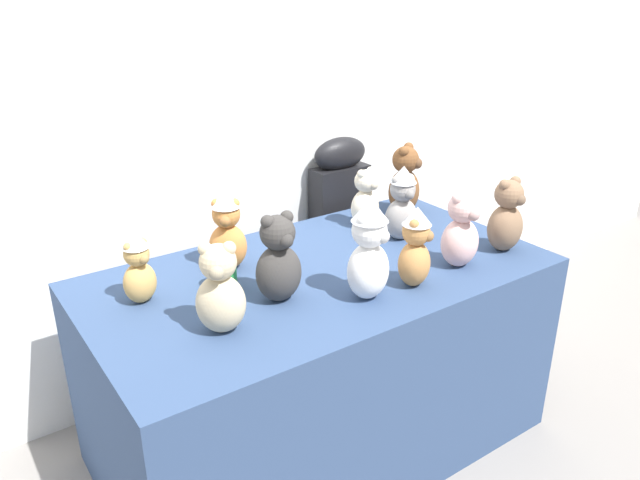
% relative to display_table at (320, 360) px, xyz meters
% --- Properties ---
extents(ground_plane, '(10.00, 10.00, 0.00)m').
position_rel_display_table_xyz_m(ground_plane, '(0.00, -0.25, -0.38)').
color(ground_plane, gray).
extents(wall_back, '(7.00, 0.08, 2.60)m').
position_rel_display_table_xyz_m(wall_back, '(0.00, 0.70, 0.92)').
color(wall_back, white).
rests_on(wall_back, ground_plane).
extents(display_table, '(1.66, 0.90, 0.76)m').
position_rel_display_table_xyz_m(display_table, '(0.00, 0.00, 0.00)').
color(display_table, navy).
rests_on(display_table, ground_plane).
extents(instrument_case, '(0.28, 0.12, 1.06)m').
position_rel_display_table_xyz_m(instrument_case, '(0.52, 0.58, 0.16)').
color(instrument_case, black).
rests_on(instrument_case, ground_plane).
extents(teddy_bear_sand, '(0.19, 0.18, 0.29)m').
position_rel_display_table_xyz_m(teddy_bear_sand, '(-0.47, -0.17, 0.52)').
color(teddy_bear_sand, '#CCB78E').
rests_on(teddy_bear_sand, display_table).
extents(teddy_bear_ash, '(0.15, 0.13, 0.30)m').
position_rel_display_table_xyz_m(teddy_bear_ash, '(0.44, 0.06, 0.53)').
color(teddy_bear_ash, gray).
rests_on(teddy_bear_ash, display_table).
extents(teddy_bear_chestnut, '(0.21, 0.20, 0.31)m').
position_rel_display_table_xyz_m(teddy_bear_chestnut, '(0.65, 0.28, 0.53)').
color(teddy_bear_chestnut, brown).
rests_on(teddy_bear_chestnut, display_table).
extents(teddy_bear_cream, '(0.15, 0.13, 0.25)m').
position_rel_display_table_xyz_m(teddy_bear_cream, '(0.41, 0.25, 0.50)').
color(teddy_bear_cream, beige).
rests_on(teddy_bear_cream, display_table).
extents(teddy_bear_charcoal, '(0.16, 0.14, 0.30)m').
position_rel_display_table_xyz_m(teddy_bear_charcoal, '(-0.23, -0.10, 0.52)').
color(teddy_bear_charcoal, '#383533').
rests_on(teddy_bear_charcoal, display_table).
extents(teddy_bear_blush, '(0.15, 0.13, 0.29)m').
position_rel_display_table_xyz_m(teddy_bear_blush, '(0.44, -0.26, 0.51)').
color(teddy_bear_blush, beige).
rests_on(teddy_bear_blush, display_table).
extents(teddy_bear_caramel, '(0.17, 0.16, 0.28)m').
position_rel_display_table_xyz_m(teddy_bear_caramel, '(0.20, -0.27, 0.52)').
color(teddy_bear_caramel, '#B27A42').
rests_on(teddy_bear_caramel, display_table).
extents(teddy_bear_mocha, '(0.16, 0.14, 0.29)m').
position_rel_display_table_xyz_m(teddy_bear_mocha, '(0.69, -0.25, 0.52)').
color(teddy_bear_mocha, '#7F6047').
rests_on(teddy_bear_mocha, display_table).
extents(teddy_bear_honey, '(0.13, 0.12, 0.24)m').
position_rel_display_table_xyz_m(teddy_bear_honey, '(-0.61, 0.14, 0.50)').
color(teddy_bear_honey, tan).
rests_on(teddy_bear_honey, display_table).
extents(teddy_bear_snow, '(0.19, 0.18, 0.34)m').
position_rel_display_table_xyz_m(teddy_bear_snow, '(0.02, -0.25, 0.55)').
color(teddy_bear_snow, white).
rests_on(teddy_bear_snow, display_table).
extents(teddy_bear_ginger, '(0.18, 0.17, 0.30)m').
position_rel_display_table_xyz_m(teddy_bear_ginger, '(-0.25, 0.21, 0.53)').
color(teddy_bear_ginger, '#D17F3D').
rests_on(teddy_bear_ginger, display_table).
extents(party_cup_green, '(0.08, 0.08, 0.11)m').
position_rel_display_table_xyz_m(party_cup_green, '(-0.34, 0.07, 0.44)').
color(party_cup_green, '#238C3D').
rests_on(party_cup_green, display_table).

